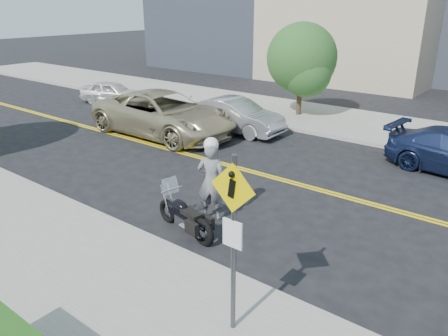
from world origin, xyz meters
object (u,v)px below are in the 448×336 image
pedestrian_sign (233,230)px  motorcycle (185,209)px  suv (164,114)px  parked_car_white (112,92)px  motorcyclist (211,179)px  parked_car_silver (235,116)px

pedestrian_sign → motorcycle: size_ratio=1.50×
pedestrian_sign → suv: bearing=140.5°
parked_car_white → suv: bearing=-133.8°
motorcyclist → parked_car_silver: bearing=-78.5°
motorcyclist → motorcycle: 1.06m
suv → motorcyclist: bearing=-126.1°
suv → parked_car_silver: suv is taller
motorcyclist → motorcycle: motorcyclist is taller
motorcyclist → parked_car_white: (-12.89, 7.19, -0.48)m
pedestrian_sign → suv: (-9.21, 7.58, -1.08)m
suv → parked_car_silver: bearing=-43.9°
suv → motorcycle: bearing=-131.5°
parked_car_silver → motorcyclist: bearing=-147.9°
pedestrian_sign → motorcycle: (-2.95, 2.06, -1.35)m
motorcyclist → suv: size_ratio=0.34×
pedestrian_sign → suv: pedestrian_sign is taller
motorcycle → pedestrian_sign: bearing=-23.6°
pedestrian_sign → motorcyclist: pedestrian_sign is taller
pedestrian_sign → suv: size_ratio=0.47×
suv → parked_car_white: (-6.60, 2.62, -0.29)m
motorcyclist → motorcycle: bearing=67.3°
suv → parked_car_white: size_ratio=1.84×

